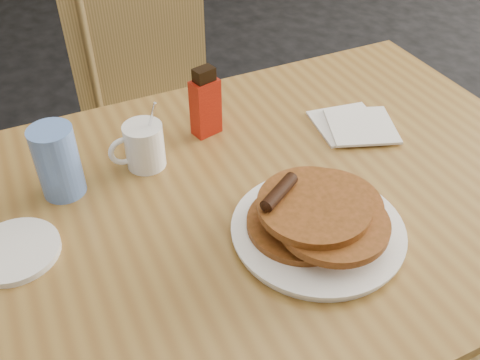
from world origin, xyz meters
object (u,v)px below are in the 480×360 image
object	(u,v)px
main_table	(253,210)
chair_main_far	(153,103)
coffee_mug	(143,145)
syrup_bottle	(205,104)
blue_tumbler	(58,162)
pancake_plate	(318,222)

from	to	relation	value
main_table	chair_main_far	bearing A→B (deg)	88.91
coffee_mug	syrup_bottle	size ratio (longest dim) A/B	0.94
main_table	blue_tumbler	distance (m)	0.38
main_table	coffee_mug	size ratio (longest dim) A/B	9.08
syrup_bottle	blue_tumbler	distance (m)	0.33
coffee_mug	chair_main_far	bearing A→B (deg)	52.14
coffee_mug	syrup_bottle	world-z (taller)	syrup_bottle
chair_main_far	pancake_plate	distance (m)	0.89
chair_main_far	pancake_plate	size ratio (longest dim) A/B	3.00
main_table	pancake_plate	xyz separation A→B (m)	(0.06, -0.14, 0.07)
pancake_plate	chair_main_far	bearing A→B (deg)	92.80
chair_main_far	blue_tumbler	xyz separation A→B (m)	(-0.34, -0.55, 0.27)
main_table	coffee_mug	xyz separation A→B (m)	(-0.16, 0.18, 0.09)
chair_main_far	coffee_mug	distance (m)	0.62
blue_tumbler	chair_main_far	bearing A→B (deg)	58.73
coffee_mug	main_table	bearing A→B (deg)	-69.14
chair_main_far	main_table	bearing A→B (deg)	-84.40
pancake_plate	blue_tumbler	xyz separation A→B (m)	(-0.38, 0.31, 0.04)
syrup_bottle	blue_tumbler	xyz separation A→B (m)	(-0.32, -0.07, -0.00)
main_table	syrup_bottle	size ratio (longest dim) A/B	8.57
syrup_bottle	main_table	bearing A→B (deg)	-104.26
main_table	pancake_plate	distance (m)	0.17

